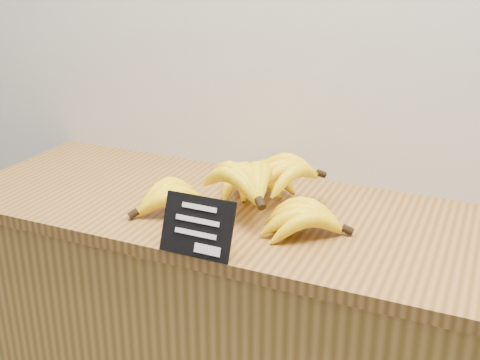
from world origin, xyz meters
TOP-DOWN VIEW (x-y plane):
  - counter_top at (-0.01, 2.75)m, footprint 1.47×0.54m
  - chalkboard_sign at (-0.02, 2.50)m, footprint 0.16×0.05m
  - banana_pile at (-0.01, 2.74)m, footprint 0.54×0.39m

SIDE VIEW (x-z plane):
  - counter_top at x=-0.01m, z-range 0.90..0.93m
  - banana_pile at x=-0.01m, z-range 0.92..1.05m
  - chalkboard_sign at x=-0.02m, z-range 0.93..1.05m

